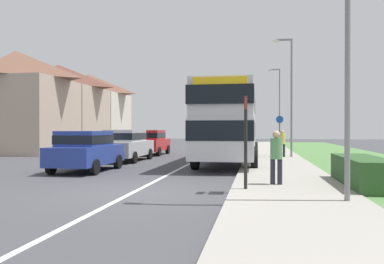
{
  "coord_description": "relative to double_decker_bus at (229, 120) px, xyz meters",
  "views": [
    {
      "loc": [
        3.31,
        -10.15,
        1.71
      ],
      "look_at": [
        0.77,
        4.93,
        1.6
      ],
      "focal_mm": 36.44,
      "sensor_mm": 36.0,
      "label": 1
    }
  ],
  "objects": [
    {
      "name": "ground_plane",
      "position": [
        -1.93,
        -8.96,
        -2.14
      ],
      "size": [
        120.0,
        120.0,
        0.0
      ],
      "primitive_type": "plane",
      "color": "#424247"
    },
    {
      "name": "lane_marking_centre",
      "position": [
        -1.93,
        -0.96,
        -2.14
      ],
      "size": [
        0.14,
        60.0,
        0.01
      ],
      "primitive_type": "cube",
      "color": "silver",
      "rests_on": "ground_plane"
    },
    {
      "name": "pavement_near_side",
      "position": [
        2.27,
        -2.96,
        -2.08
      ],
      "size": [
        3.2,
        68.0,
        0.12
      ],
      "primitive_type": "cube",
      "color": "#9E998E",
      "rests_on": "ground_plane"
    },
    {
      "name": "roadside_hedge",
      "position": [
        4.37,
        -7.28,
        -1.69
      ],
      "size": [
        1.1,
        3.75,
        0.9
      ],
      "primitive_type": "cube",
      "color": "#2D5128",
      "rests_on": "ground_plane"
    },
    {
      "name": "double_decker_bus",
      "position": [
        0.0,
        0.0,
        0.0
      ],
      "size": [
        2.8,
        9.78,
        3.7
      ],
      "color": "#BCBCC1",
      "rests_on": "ground_plane"
    },
    {
      "name": "parked_car_blue",
      "position": [
        -5.47,
        -4.3,
        -1.24
      ],
      "size": [
        1.96,
        3.93,
        1.64
      ],
      "color": "navy",
      "rests_on": "ground_plane"
    },
    {
      "name": "parked_car_silver",
      "position": [
        -5.56,
        0.85,
        -1.22
      ],
      "size": [
        1.95,
        4.57,
        1.68
      ],
      "color": "#B7B7BC",
      "rests_on": "ground_plane"
    },
    {
      "name": "parked_car_red",
      "position": [
        -5.66,
        5.97,
        -1.23
      ],
      "size": [
        1.96,
        4.02,
        1.65
      ],
      "color": "#B21E1E",
      "rests_on": "ground_plane"
    },
    {
      "name": "pedestrian_at_stop",
      "position": [
        1.92,
        -7.66,
        -1.17
      ],
      "size": [
        0.34,
        0.34,
        1.67
      ],
      "color": "#23232D",
      "rests_on": "ground_plane"
    },
    {
      "name": "pedestrian_walking_away",
      "position": [
        2.79,
        3.89,
        -1.17
      ],
      "size": [
        0.34,
        0.34,
        1.67
      ],
      "color": "#23232D",
      "rests_on": "ground_plane"
    },
    {
      "name": "bus_stop_sign",
      "position": [
        1.07,
        -8.65,
        -0.6
      ],
      "size": [
        0.09,
        0.52,
        2.6
      ],
      "color": "black",
      "rests_on": "ground_plane"
    },
    {
      "name": "cycle_route_sign",
      "position": [
        2.71,
        5.01,
        -0.71
      ],
      "size": [
        0.44,
        0.08,
        2.52
      ],
      "color": "slate",
      "rests_on": "ground_plane"
    },
    {
      "name": "street_lamp_near",
      "position": [
        3.25,
        -10.02,
        2.4
      ],
      "size": [
        1.14,
        0.2,
        7.96
      ],
      "color": "slate",
      "rests_on": "ground_plane"
    },
    {
      "name": "street_lamp_mid",
      "position": [
        3.21,
        4.04,
        1.87
      ],
      "size": [
        1.14,
        0.2,
        6.94
      ],
      "color": "slate",
      "rests_on": "ground_plane"
    },
    {
      "name": "street_lamp_far",
      "position": [
        3.35,
        18.78,
        2.13
      ],
      "size": [
        1.14,
        0.2,
        7.44
      ],
      "color": "slate",
      "rests_on": "ground_plane"
    },
    {
      "name": "house_terrace_far_side",
      "position": [
        -15.57,
        12.08,
        1.5
      ],
      "size": [
        7.17,
        17.87,
        7.28
      ],
      "color": "tan",
      "rests_on": "ground_plane"
    }
  ]
}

